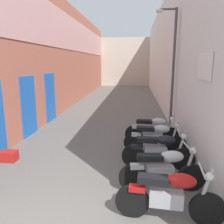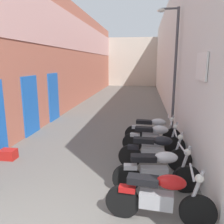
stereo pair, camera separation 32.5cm
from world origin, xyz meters
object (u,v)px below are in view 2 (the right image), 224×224
at_px(motorcycle_fifth, 153,130).
at_px(motorcycle_third, 155,151).
at_px(motorcycle_second, 157,170).
at_px(plastic_crate, 8,154).
at_px(motorcycle_nearest, 160,196).
at_px(motorcycle_fourth, 154,138).
at_px(street_lamp, 173,62).

bearing_deg(motorcycle_fifth, motorcycle_third, -90.00).
xyz_separation_m(motorcycle_second, plastic_crate, (-4.08, 1.10, -0.36)).
distance_m(motorcycle_third, motorcycle_fifth, 1.83).
bearing_deg(motorcycle_nearest, motorcycle_second, 90.00).
height_order(motorcycle_nearest, plastic_crate, motorcycle_nearest).
distance_m(motorcycle_third, motorcycle_fourth, 0.99).
height_order(motorcycle_fifth, plastic_crate, motorcycle_fifth).
xyz_separation_m(motorcycle_nearest, motorcycle_second, (-0.00, 0.96, 0.00)).
bearing_deg(motorcycle_third, motorcycle_nearest, -90.00).
height_order(motorcycle_third, motorcycle_fourth, same).
xyz_separation_m(plastic_crate, street_lamp, (4.78, 3.27, 2.55)).
distance_m(motorcycle_second, street_lamp, 4.94).
xyz_separation_m(motorcycle_fourth, motorcycle_fifth, (-0.00, 0.84, 0.00)).
relative_size(motorcycle_third, street_lamp, 0.40).
xyz_separation_m(motorcycle_second, motorcycle_fourth, (0.00, 2.04, 0.00)).
xyz_separation_m(motorcycle_nearest, plastic_crate, (-4.08, 2.06, -0.36)).
xyz_separation_m(motorcycle_second, motorcycle_third, (0.00, 1.05, 0.00)).
distance_m(plastic_crate, street_lamp, 6.33).
bearing_deg(motorcycle_second, motorcycle_nearest, -90.00).
bearing_deg(plastic_crate, street_lamp, 34.42).
bearing_deg(motorcycle_fourth, plastic_crate, -167.02).
height_order(motorcycle_fourth, plastic_crate, motorcycle_fourth).
xyz_separation_m(motorcycle_second, motorcycle_fifth, (-0.00, 2.88, 0.00)).
bearing_deg(plastic_crate, motorcycle_third, -0.65).
bearing_deg(motorcycle_fifth, motorcycle_fourth, -90.00).
relative_size(motorcycle_second, plastic_crate, 4.20).
bearing_deg(motorcycle_fourth, motorcycle_second, -90.00).
height_order(motorcycle_third, plastic_crate, motorcycle_third).
bearing_deg(street_lamp, motorcycle_nearest, -97.46).
bearing_deg(motorcycle_fourth, motorcycle_third, -90.00).
xyz_separation_m(motorcycle_fourth, plastic_crate, (-4.08, -0.94, -0.36)).
bearing_deg(plastic_crate, motorcycle_fifth, 23.57).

